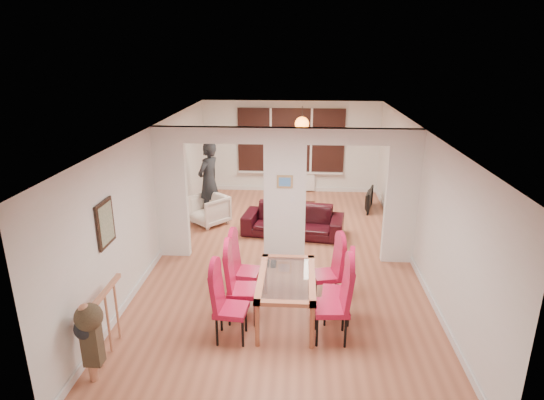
# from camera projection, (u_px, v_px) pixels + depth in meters

# --- Properties ---
(floor) EXTENTS (5.00, 9.00, 0.01)m
(floor) POSITION_uv_depth(u_px,v_px,m) (284.00, 257.00, 9.09)
(floor) COLOR #AB6245
(floor) RESTS_ON ground
(room_walls) EXTENTS (5.00, 9.00, 2.60)m
(room_walls) POSITION_uv_depth(u_px,v_px,m) (285.00, 195.00, 8.68)
(room_walls) COLOR silver
(room_walls) RESTS_ON floor
(divider_wall) EXTENTS (5.00, 0.18, 2.60)m
(divider_wall) POSITION_uv_depth(u_px,v_px,m) (285.00, 195.00, 8.68)
(divider_wall) COLOR white
(divider_wall) RESTS_ON floor
(bay_window_blinds) EXTENTS (3.00, 0.08, 1.80)m
(bay_window_blinds) POSITION_uv_depth(u_px,v_px,m) (291.00, 140.00, 12.82)
(bay_window_blinds) COLOR black
(bay_window_blinds) RESTS_ON room_walls
(radiator) EXTENTS (1.40, 0.08, 0.50)m
(radiator) POSITION_uv_depth(u_px,v_px,m) (290.00, 182.00, 13.16)
(radiator) COLOR white
(radiator) RESTS_ON floor
(pendant_light) EXTENTS (0.36, 0.36, 0.36)m
(pendant_light) POSITION_uv_depth(u_px,v_px,m) (302.00, 124.00, 11.51)
(pendant_light) COLOR orange
(pendant_light) RESTS_ON room_walls
(stair_newel) EXTENTS (0.40, 1.20, 1.10)m
(stair_newel) POSITION_uv_depth(u_px,v_px,m) (106.00, 320.00, 6.03)
(stair_newel) COLOR #BD7757
(stair_newel) RESTS_ON floor
(wall_poster) EXTENTS (0.04, 0.52, 0.67)m
(wall_poster) POSITION_uv_depth(u_px,v_px,m) (105.00, 224.00, 6.47)
(wall_poster) COLOR gray
(wall_poster) RESTS_ON room_walls
(pillar_photo) EXTENTS (0.30, 0.03, 0.25)m
(pillar_photo) POSITION_uv_depth(u_px,v_px,m) (285.00, 182.00, 8.49)
(pillar_photo) COLOR #4C8CD8
(pillar_photo) RESTS_ON divider_wall
(dining_table) EXTENTS (0.86, 1.53, 0.72)m
(dining_table) POSITION_uv_depth(u_px,v_px,m) (286.00, 298.00, 6.93)
(dining_table) COLOR #A65A3D
(dining_table) RESTS_ON floor
(dining_chair_la) EXTENTS (0.48, 0.48, 1.11)m
(dining_chair_la) POSITION_uv_depth(u_px,v_px,m) (231.00, 305.00, 6.38)
(dining_chair_la) COLOR #AF1137
(dining_chair_la) RESTS_ON floor
(dining_chair_lb) EXTENTS (0.47, 0.47, 1.16)m
(dining_chair_lb) POSITION_uv_depth(u_px,v_px,m) (243.00, 285.00, 6.84)
(dining_chair_lb) COLOR #AF1137
(dining_chair_lb) RESTS_ON floor
(dining_chair_lc) EXTENTS (0.48, 0.48, 1.08)m
(dining_chair_lc) POSITION_uv_depth(u_px,v_px,m) (246.00, 268.00, 7.47)
(dining_chair_lc) COLOR #AF1137
(dining_chair_lc) RESTS_ON floor
(dining_chair_ra) EXTENTS (0.50, 0.50, 1.18)m
(dining_chair_ra) POSITION_uv_depth(u_px,v_px,m) (331.00, 302.00, 6.36)
(dining_chair_ra) COLOR #AF1137
(dining_chair_ra) RESTS_ON floor
(dining_chair_rb) EXTENTS (0.47, 0.47, 1.07)m
(dining_chair_rb) POSITION_uv_depth(u_px,v_px,m) (337.00, 289.00, 6.84)
(dining_chair_rb) COLOR #AF1137
(dining_chair_rb) RESTS_ON floor
(dining_chair_rc) EXTENTS (0.52, 0.52, 1.07)m
(dining_chair_rc) POSITION_uv_depth(u_px,v_px,m) (327.00, 271.00, 7.38)
(dining_chair_rc) COLOR #AF1137
(dining_chair_rc) RESTS_ON floor
(sofa) EXTENTS (2.31, 1.17, 0.65)m
(sofa) POSITION_uv_depth(u_px,v_px,m) (293.00, 220.00, 10.13)
(sofa) COLOR black
(sofa) RESTS_ON floor
(armchair) EXTENTS (1.07, 1.07, 0.70)m
(armchair) POSITION_uv_depth(u_px,v_px,m) (209.00, 210.00, 10.71)
(armchair) COLOR beige
(armchair) RESTS_ON floor
(person) EXTENTS (0.81, 0.70, 1.88)m
(person) POSITION_uv_depth(u_px,v_px,m) (209.00, 181.00, 10.91)
(person) COLOR black
(person) RESTS_ON floor
(television) EXTENTS (0.94, 0.35, 0.54)m
(television) POSITION_uv_depth(u_px,v_px,m) (366.00, 199.00, 11.71)
(television) COLOR black
(television) RESTS_ON floor
(coffee_table) EXTENTS (0.94, 0.53, 0.21)m
(coffee_table) POSITION_uv_depth(u_px,v_px,m) (297.00, 207.00, 11.62)
(coffee_table) COLOR black
(coffee_table) RESTS_ON floor
(bottle) EXTENTS (0.07, 0.07, 0.28)m
(bottle) POSITION_uv_depth(u_px,v_px,m) (291.00, 199.00, 11.49)
(bottle) COLOR #143F19
(bottle) RESTS_ON coffee_table
(bowl) EXTENTS (0.23, 0.23, 0.06)m
(bowl) POSITION_uv_depth(u_px,v_px,m) (292.00, 203.00, 11.50)
(bowl) COLOR black
(bowl) RESTS_ON coffee_table
(shoes) EXTENTS (0.24, 0.26, 0.10)m
(shoes) POSITION_uv_depth(u_px,v_px,m) (270.00, 263.00, 8.73)
(shoes) COLOR black
(shoes) RESTS_ON floor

